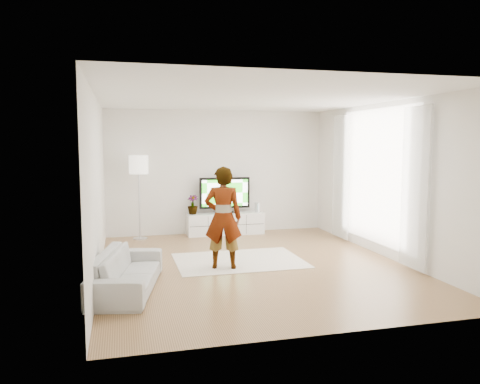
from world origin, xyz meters
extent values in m
plane|color=#A77D4B|center=(0.00, 0.00, 0.00)|extent=(6.00, 6.00, 0.00)
plane|color=white|center=(0.00, 0.00, 2.80)|extent=(6.00, 6.00, 0.00)
cube|color=silver|center=(-2.50, 0.00, 1.40)|extent=(0.02, 6.00, 2.80)
cube|color=silver|center=(2.50, 0.00, 1.40)|extent=(0.02, 6.00, 2.80)
cube|color=silver|center=(0.00, 3.00, 1.40)|extent=(5.00, 0.02, 2.80)
cube|color=silver|center=(0.00, -3.00, 1.40)|extent=(5.00, 0.02, 2.80)
cube|color=white|center=(2.48, 0.30, 1.45)|extent=(0.01, 2.60, 2.50)
cube|color=white|center=(2.40, -1.00, 1.35)|extent=(0.04, 0.70, 2.60)
cube|color=white|center=(2.40, 1.60, 1.35)|extent=(0.04, 0.70, 2.60)
cube|color=white|center=(0.13, 2.77, 0.24)|extent=(1.74, 0.49, 0.49)
cube|color=black|center=(0.13, 2.52, 0.24)|extent=(1.68, 0.00, 0.01)
cube|color=black|center=(-0.31, 2.52, 0.24)|extent=(0.01, 0.00, 0.43)
cube|color=black|center=(0.56, 2.52, 0.24)|extent=(0.01, 0.00, 0.43)
cube|color=black|center=(0.13, 2.79, 0.50)|extent=(0.41, 0.23, 0.02)
cube|color=black|center=(0.13, 2.79, 0.55)|extent=(0.08, 0.05, 0.08)
cube|color=black|center=(0.13, 2.79, 0.94)|extent=(1.15, 0.06, 0.70)
cube|color=green|center=(0.13, 2.76, 0.94)|extent=(1.05, 0.01, 0.60)
cube|color=white|center=(0.89, 2.77, 0.60)|extent=(0.09, 0.16, 0.22)
cube|color=#4CB2FF|center=(0.89, 2.68, 0.62)|extent=(0.01, 0.00, 0.12)
imported|color=#3F7238|center=(-0.61, 2.77, 0.70)|extent=(0.32, 0.32, 0.43)
cube|color=white|center=(-0.16, 0.32, 0.01)|extent=(2.22, 1.60, 0.01)
imported|color=#334772|center=(-0.54, -0.09, 0.85)|extent=(0.69, 0.54, 1.68)
imported|color=#ADACA8|center=(-2.09, -0.89, 0.28)|extent=(1.12, 2.02, 0.56)
cylinder|color=silver|center=(-1.77, 2.70, 0.01)|extent=(0.31, 0.31, 0.02)
cylinder|color=silver|center=(-1.77, 2.70, 0.72)|extent=(0.04, 0.04, 1.39)
cylinder|color=white|center=(-1.77, 2.70, 1.61)|extent=(0.40, 0.40, 0.39)
camera|label=1|loc=(-2.13, -7.49, 2.07)|focal=35.00mm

